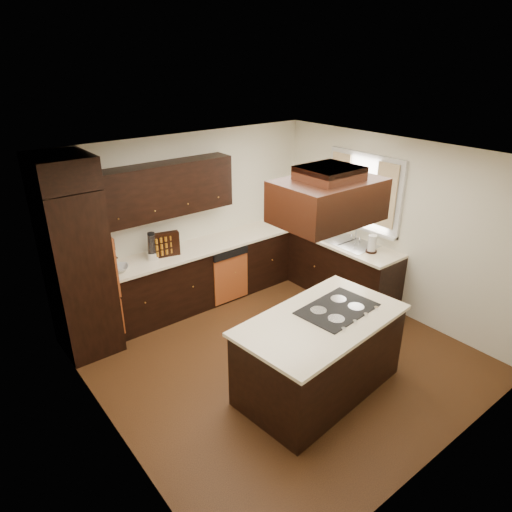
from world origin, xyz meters
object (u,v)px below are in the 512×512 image
(oven_column, at_px, (79,273))
(spice_rack, at_px, (164,245))
(island, at_px, (319,356))
(range_hood, at_px, (328,200))

(oven_column, distance_m, spice_rack, 1.21)
(island, relative_size, range_hood, 1.72)
(island, bearing_deg, oven_column, 119.90)
(range_hood, bearing_deg, oven_column, 129.74)
(oven_column, height_order, range_hood, range_hood)
(oven_column, bearing_deg, spice_rack, 3.85)
(range_hood, distance_m, spice_rack, 2.66)
(island, height_order, spice_rack, spice_rack)
(oven_column, bearing_deg, range_hood, -50.26)
(island, xyz_separation_m, spice_rack, (-0.53, 2.49, 0.65))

